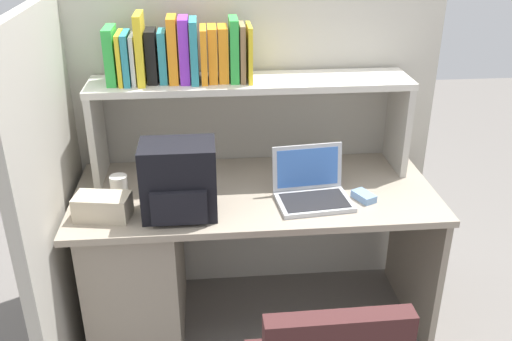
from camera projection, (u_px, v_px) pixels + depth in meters
ground_plane at (255, 319)px, 2.83m from camera, size 8.00×8.00×0.00m
desk at (172, 255)px, 2.63m from camera, size 1.60×0.70×0.73m
cubicle_partition_rear at (248, 147)px, 2.84m from camera, size 1.84×0.05×1.55m
cubicle_partition_left at (56, 194)px, 2.38m from camera, size 0.05×1.06×1.55m
overhead_hutch at (251, 100)px, 2.54m from camera, size 1.44×0.28×0.45m
reference_books_on_shelf at (179, 53)px, 2.42m from camera, size 0.62×0.19×0.30m
laptop at (311, 189)px, 2.42m from camera, size 0.33×0.28×0.22m
backpack at (179, 181)px, 2.26m from camera, size 0.30×0.23×0.31m
computer_mouse at (364, 196)px, 2.43m from camera, size 0.10×0.12×0.03m
paper_cup at (119, 186)px, 2.44m from camera, size 0.08×0.08×0.10m
tissue_box at (103, 207)px, 2.28m from camera, size 0.24×0.15×0.10m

